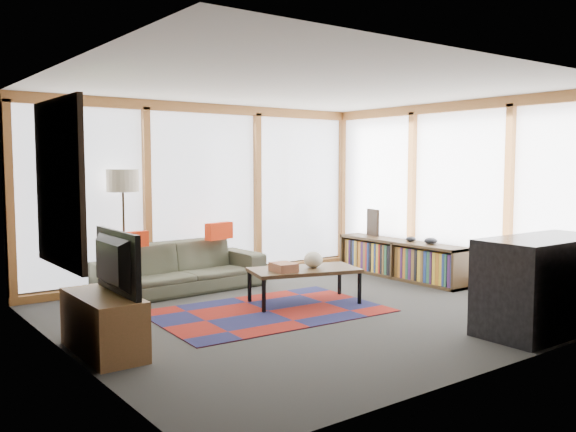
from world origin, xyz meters
TOP-DOWN VIEW (x-y plane):
  - ground at (0.00, 0.00)m, footprint 5.50×5.50m
  - room_envelope at (0.49, 0.56)m, footprint 5.52×5.02m
  - rug at (-0.37, 0.29)m, footprint 2.71×1.82m
  - sofa at (-0.66, 1.95)m, footprint 2.28×0.96m
  - pillow_left at (-1.32, 1.94)m, footprint 0.38×0.15m
  - pillow_right at (-0.03, 2.00)m, footprint 0.45×0.23m
  - floor_lamp at (-1.38, 2.14)m, footprint 0.42×0.42m
  - coffee_table at (0.23, 0.37)m, footprint 1.45×1.00m
  - book_stack at (-0.10, 0.35)m, footprint 0.28×0.34m
  - vase at (0.36, 0.35)m, footprint 0.27×0.27m
  - bookshelf at (2.43, 0.82)m, footprint 0.42×2.29m
  - bowl_a at (2.47, 0.28)m, footprint 0.20×0.20m
  - bowl_b at (2.46, 0.64)m, footprint 0.18×0.18m
  - shelf_picture at (2.54, 1.53)m, footprint 0.12×0.32m
  - tv_console at (-2.47, -0.09)m, footprint 0.45×1.09m
  - television at (-2.43, -0.10)m, footprint 0.15×1.01m
  - bar_counter at (1.45, -2.08)m, footprint 1.55×0.73m

SIDE VIEW (x-z plane):
  - ground at x=0.00m, z-range 0.00..0.00m
  - rug at x=-0.37m, z-range 0.00..0.01m
  - coffee_table at x=0.23m, z-range 0.00..0.44m
  - tv_console at x=-2.47m, z-range 0.00..0.55m
  - bookshelf at x=2.43m, z-range 0.00..0.57m
  - sofa at x=-0.66m, z-range 0.00..0.66m
  - bar_counter at x=1.45m, z-range 0.00..0.98m
  - book_stack at x=-0.10m, z-range 0.44..0.54m
  - vase at x=0.36m, z-range 0.44..0.64m
  - bowl_b at x=2.46m, z-range 0.57..0.65m
  - bowl_a at x=2.47m, z-range 0.57..0.67m
  - pillow_left at x=-1.32m, z-range 0.66..0.86m
  - pillow_right at x=-0.03m, z-range 0.66..0.90m
  - shelf_picture at x=2.54m, z-range 0.57..1.00m
  - floor_lamp at x=-1.38m, z-range 0.00..1.66m
  - television at x=-2.43m, z-range 0.55..1.13m
  - room_envelope at x=0.49m, z-range 0.23..2.85m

